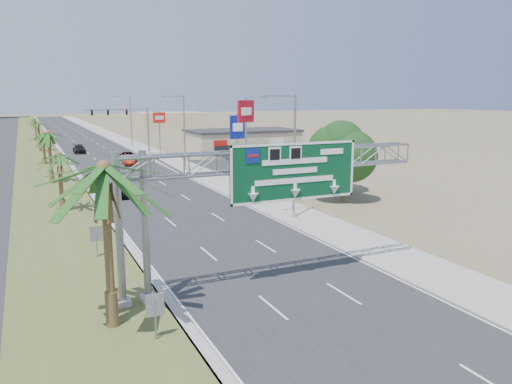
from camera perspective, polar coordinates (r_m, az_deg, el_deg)
The scene contains 28 objects.
ground at distance 20.05m, azimuth 17.03°, elevation -18.93°, with size 600.00×600.00×0.00m, color #8C7A59.
road at distance 123.67m, azimuth -19.38°, elevation 5.70°, with size 12.00×300.00×0.02m, color #28282B.
sidewalk_right at distance 124.78m, azimuth -15.48°, elevation 5.98°, with size 4.00×300.00×0.10m, color #9E9B93.
median_grass at distance 123.10m, azimuth -24.03°, elevation 5.38°, with size 7.00×300.00×0.12m, color #555D29.
sign_gantry at distance 25.42m, azimuth 0.91°, elevation 2.38°, with size 16.75×1.24×7.50m.
palm_near at distance 21.08m, azimuth -17.01°, elevation 2.55°, with size 5.70×5.70×8.35m.
palm_row_b at distance 45.03m, azimuth -21.62°, elevation 3.84°, with size 3.99×3.99×5.95m.
palm_row_c at distance 60.89m, azimuth -22.64°, elevation 6.13°, with size 3.99×3.99×6.75m.
palm_row_d at distance 78.92m, azimuth -23.18°, elevation 6.07°, with size 3.99×3.99×5.45m.
palm_row_e at distance 97.84m, azimuth -23.63°, elevation 7.19°, with size 3.99×3.99×6.15m.
palm_row_f at distance 122.82m, azimuth -23.96°, elevation 7.55°, with size 3.99×3.99×5.75m.
streetlight_near at distance 40.04m, azimuth 4.15°, elevation 3.50°, with size 3.27×0.44×10.00m.
streetlight_mid at distance 67.71m, azimuth -8.34°, elevation 6.41°, with size 3.27×0.44×10.00m.
streetlight_far at distance 102.66m, azimuth -14.19°, elevation 7.67°, with size 3.27×0.44×10.00m.
signal_mast at distance 86.54m, azimuth -13.55°, elevation 7.27°, with size 10.28×0.71×8.00m.
store_building at distance 86.09m, azimuth -1.56°, elevation 5.65°, with size 18.00×10.00×4.00m, color tan.
oak_near at distance 47.49m, azimuth 9.96°, elevation 4.32°, with size 4.50×4.50×6.80m.
oak_far at distance 52.54m, azimuth 10.14°, elevation 4.14°, with size 3.50×3.50×5.60m.
median_signback_a at distance 20.91m, azimuth -11.46°, elevation -12.92°, with size 0.75×0.08×2.08m.
median_signback_b at distance 32.00m, azimuth -17.79°, elevation -4.80°, with size 0.75×0.08×2.08m.
building_distant_right at distance 158.54m, azimuth -9.64°, elevation 8.06°, with size 20.00×12.00×5.00m, color tan.
car_left_lane at distance 51.31m, azimuth -15.43°, elevation 0.32°, with size 1.82×4.52×1.54m, color black.
car_mid_lane at distance 74.98m, azimuth -14.39°, elevation 3.56°, with size 1.53×4.40×1.45m, color maroon.
car_right_lane at distance 79.73m, azimuth -14.43°, elevation 3.93°, with size 2.22×4.80×1.34m, color gray.
car_far at distance 93.33m, azimuth -19.55°, elevation 4.63°, with size 1.95×4.81×1.40m, color black.
pole_sign_red_near at distance 55.38m, azimuth -1.17°, elevation 8.58°, with size 2.31×1.26×9.61m.
pole_sign_blue at distance 64.71m, azimuth -2.15°, elevation 7.16°, with size 2.01×0.43×7.64m.
pole_sign_red_far at distance 86.75m, azimuth -11.00°, elevation 8.00°, with size 2.21×0.75×7.39m.
Camera 1 is at (-12.03, -12.69, 9.80)m, focal length 35.00 mm.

